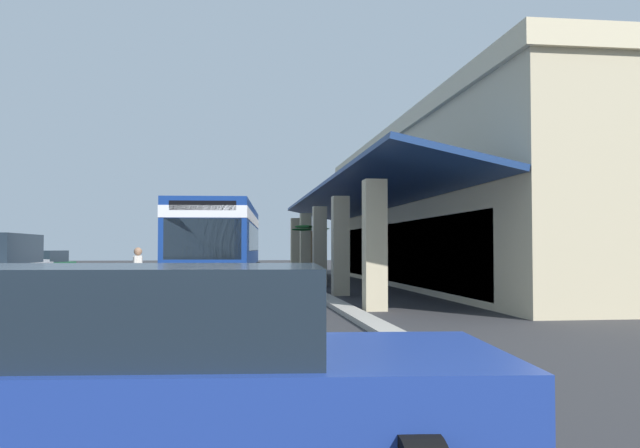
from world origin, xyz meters
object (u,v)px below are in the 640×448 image
at_px(parked_sedan_blue, 147,380).
at_px(pedestrian, 138,275).
at_px(transit_bus, 219,241).
at_px(parked_sedan_green, 41,266).
at_px(potted_palm, 312,265).
at_px(parked_suv_white, 4,265).

bearing_deg(parked_sedan_blue, pedestrian, -171.77).
xyz_separation_m(transit_bus, parked_sedan_green, (-7.15, -8.31, -1.10)).
distance_m(pedestrian, potted_palm, 15.17).
xyz_separation_m(parked_sedan_blue, pedestrian, (-13.55, -1.96, 0.14)).
height_order(parked_suv_white, pedestrian, parked_suv_white).
distance_m(transit_bus, potted_palm, 7.98).
relative_size(parked_sedan_blue, potted_palm, 1.67).
relative_size(parked_sedan_blue, parked_sedan_green, 0.99).
xyz_separation_m(parked_sedan_green, parked_suv_white, (9.33, 1.41, 0.27)).
distance_m(parked_suv_white, potted_palm, 14.23).
bearing_deg(parked_sedan_green, parked_sedan_blue, 16.62).
height_order(transit_bus, pedestrian, transit_bus).
bearing_deg(parked_suv_white, parked_sedan_green, -171.37).
distance_m(transit_bus, parked_sedan_blue, 20.76).
distance_m(parked_sedan_green, parked_suv_white, 9.44).
relative_size(parked_sedan_green, potted_palm, 1.67).
bearing_deg(parked_sedan_green, parked_suv_white, 8.63).
bearing_deg(parked_sedan_blue, transit_bus, -179.97).
distance_m(parked_sedan_green, potted_palm, 12.58).
xyz_separation_m(parked_suv_white, pedestrian, (5.01, 4.95, -0.13)).
height_order(transit_bus, parked_sedan_green, transit_bus).
bearing_deg(parked_sedan_green, pedestrian, 23.94).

